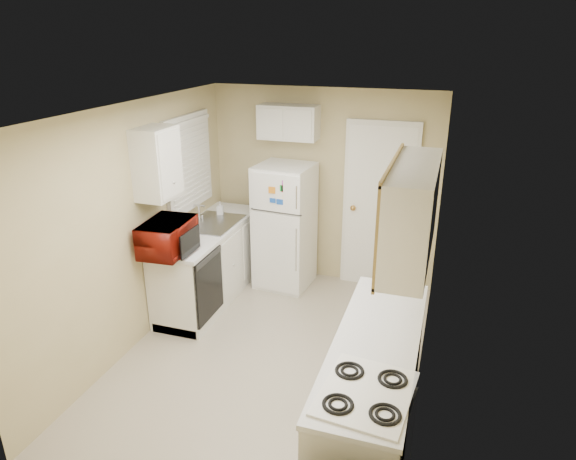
% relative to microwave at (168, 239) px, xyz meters
% --- Properties ---
extents(floor, '(3.80, 3.80, 0.00)m').
position_rel_microwave_xyz_m(floor, '(1.15, -0.13, -1.05)').
color(floor, beige).
rests_on(floor, ground).
extents(ceiling, '(3.80, 3.80, 0.00)m').
position_rel_microwave_xyz_m(ceiling, '(1.15, -0.13, 1.35)').
color(ceiling, white).
rests_on(ceiling, floor).
extents(wall_left, '(3.80, 3.80, 0.00)m').
position_rel_microwave_xyz_m(wall_left, '(-0.25, -0.13, 0.15)').
color(wall_left, tan).
rests_on(wall_left, floor).
extents(wall_right, '(3.80, 3.80, 0.00)m').
position_rel_microwave_xyz_m(wall_right, '(2.55, -0.13, 0.15)').
color(wall_right, tan).
rests_on(wall_right, floor).
extents(wall_back, '(2.80, 2.80, 0.00)m').
position_rel_microwave_xyz_m(wall_back, '(1.15, 1.77, 0.15)').
color(wall_back, tan).
rests_on(wall_back, floor).
extents(wall_front, '(2.80, 2.80, 0.00)m').
position_rel_microwave_xyz_m(wall_front, '(1.15, -2.03, 0.15)').
color(wall_front, tan).
rests_on(wall_front, floor).
extents(left_counter, '(0.60, 1.80, 0.90)m').
position_rel_microwave_xyz_m(left_counter, '(0.05, 0.77, -0.60)').
color(left_counter, silver).
rests_on(left_counter, floor).
extents(dishwasher, '(0.03, 0.58, 0.72)m').
position_rel_microwave_xyz_m(dishwasher, '(0.34, 0.17, -0.56)').
color(dishwasher, black).
rests_on(dishwasher, floor).
extents(sink, '(0.54, 0.74, 0.16)m').
position_rel_microwave_xyz_m(sink, '(0.05, 0.92, -0.19)').
color(sink, gray).
rests_on(sink, left_counter).
extents(microwave, '(0.63, 0.38, 0.40)m').
position_rel_microwave_xyz_m(microwave, '(0.00, 0.00, 0.00)').
color(microwave, maroon).
rests_on(microwave, left_counter).
extents(soap_bottle, '(0.09, 0.09, 0.17)m').
position_rel_microwave_xyz_m(soap_bottle, '(0.00, 1.22, -0.05)').
color(soap_bottle, silver).
rests_on(soap_bottle, left_counter).
extents(window_blinds, '(0.10, 0.98, 1.08)m').
position_rel_microwave_xyz_m(window_blinds, '(-0.21, 0.92, 0.55)').
color(window_blinds, silver).
rests_on(window_blinds, wall_left).
extents(upper_cabinet_left, '(0.30, 0.45, 0.70)m').
position_rel_microwave_xyz_m(upper_cabinet_left, '(-0.10, 0.09, 0.75)').
color(upper_cabinet_left, silver).
rests_on(upper_cabinet_left, wall_left).
extents(refrigerator, '(0.68, 0.67, 1.54)m').
position_rel_microwave_xyz_m(refrigerator, '(0.77, 1.40, -0.28)').
color(refrigerator, white).
rests_on(refrigerator, floor).
extents(cabinet_over_fridge, '(0.70, 0.30, 0.40)m').
position_rel_microwave_xyz_m(cabinet_over_fridge, '(0.75, 1.62, 0.95)').
color(cabinet_over_fridge, silver).
rests_on(cabinet_over_fridge, wall_back).
extents(interior_door, '(0.86, 0.06, 2.08)m').
position_rel_microwave_xyz_m(interior_door, '(1.85, 1.73, -0.03)').
color(interior_door, white).
rests_on(interior_door, floor).
extents(right_counter, '(0.60, 2.00, 0.90)m').
position_rel_microwave_xyz_m(right_counter, '(2.25, -0.93, -0.60)').
color(right_counter, silver).
rests_on(right_counter, floor).
extents(stove, '(0.60, 0.71, 0.81)m').
position_rel_microwave_xyz_m(stove, '(2.28, -1.54, -0.65)').
color(stove, white).
rests_on(stove, floor).
extents(upper_cabinet_right, '(0.30, 1.20, 0.70)m').
position_rel_microwave_xyz_m(upper_cabinet_right, '(2.40, -0.63, 0.75)').
color(upper_cabinet_right, silver).
rests_on(upper_cabinet_right, wall_right).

